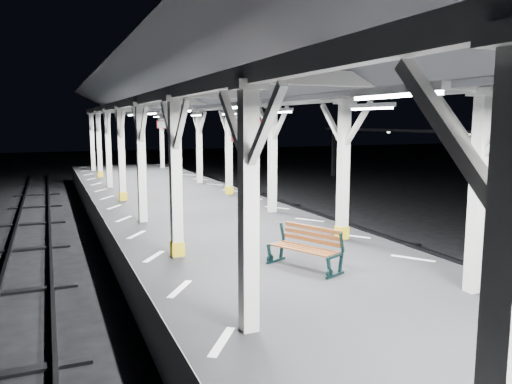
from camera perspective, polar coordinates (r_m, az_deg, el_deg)
ground at (r=9.85m, az=5.88°, el=-14.68°), size 120.00×120.00×0.00m
platform at (r=9.67m, az=5.92°, el=-11.95°), size 6.00×50.00×1.00m
hazard_stripes_left at (r=8.65m, az=-8.70°, el=-10.89°), size 1.00×48.00×0.01m
hazard_stripes_right at (r=10.86m, az=17.49°, el=-7.25°), size 1.00×48.00×0.01m
track_left at (r=8.81m, az=-25.71°, el=-17.78°), size 2.20×60.00×0.16m
track_right at (r=12.85m, az=26.17°, el=-9.62°), size 2.20×60.00×0.16m
canopy at (r=9.10m, az=6.36°, el=12.78°), size 5.40×49.00×4.65m
bench_mid at (r=9.67m, az=5.84°, el=-6.19°), size 1.10×1.56×0.80m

